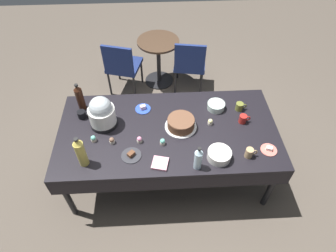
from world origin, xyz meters
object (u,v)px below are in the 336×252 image
Objects in this scene: dessert_plate_coral at (269,149)px; cupcake_mint at (139,140)px; frosted_layer_cake at (181,123)px; coffee_mug_black at (82,114)px; potluck_table at (168,133)px; ceramic_snack_bowl at (219,155)px; dessert_plate_charcoal at (131,155)px; round_cafe_table at (158,54)px; soda_bottle_ginger_ale at (81,152)px; cupcake_lemon at (112,141)px; cupcake_rose at (163,142)px; cupcake_berry at (210,122)px; soda_bottle_water at (198,159)px; soda_bottle_cola at (80,97)px; coffee_mug_red at (243,119)px; dessert_plate_cobalt at (143,108)px; coffee_mug_tan at (249,153)px; cupcake_cocoa at (93,139)px; slow_cooker at (102,113)px; maroon_chair_left at (122,65)px; maroon_chair_right at (190,62)px; coffee_mug_olive at (240,106)px; glass_salad_bowl at (216,106)px.

cupcake_mint reaches higher than dessert_plate_coral.
frosted_layer_cake is 2.60× the size of coffee_mug_black.
ceramic_snack_bowl is (0.45, -0.37, 0.11)m from potluck_table.
round_cafe_table is (0.31, 2.01, -0.26)m from dessert_plate_charcoal.
soda_bottle_ginger_ale is at bearing -80.04° from coffee_mug_black.
potluck_table is at bearing 14.72° from cupcake_lemon.
potluck_table is 0.21m from cupcake_rose.
dessert_plate_charcoal is 0.86m from cupcake_berry.
cupcake_berry is 0.74m from cupcake_mint.
dessert_plate_charcoal is 0.45m from soda_bottle_ginger_ale.
cupcake_lemon is 0.25× the size of soda_bottle_water.
cupcake_rose is 0.91m from coffee_mug_black.
frosted_layer_cake reaches higher than cupcake_lemon.
soda_bottle_cola is 1.69m from coffee_mug_red.
potluck_table is at bearing 27.45° from cupcake_mint.
dessert_plate_cobalt is 1.45× the size of coffee_mug_tan.
ceramic_snack_bowl is 1.20m from cupcake_cocoa.
slow_cooker reaches higher than cupcake_cocoa.
frosted_layer_cake reaches higher than coffee_mug_black.
potluck_table is 14.32× the size of dessert_plate_coral.
slow_cooker is 0.40× the size of maroon_chair_left.
cupcake_cocoa is at bearing -64.50° from coffee_mug_black.
cupcake_cocoa is at bearing -171.02° from frosted_layer_cake.
ceramic_snack_bowl is 0.26× the size of maroon_chair_right.
soda_bottle_ginger_ale is 0.73m from soda_bottle_cola.
frosted_layer_cake is at bearing -161.08° from coffee_mug_olive.
cupcake_mint is (-0.41, -0.17, -0.02)m from frosted_layer_cake.
soda_bottle_cola reaches higher than coffee_mug_black.
coffee_mug_olive is at bearing 17.61° from potluck_table.
glass_salad_bowl is at bearing 27.58° from cupcake_mint.
cupcake_lemon is (-0.54, -0.14, 0.09)m from potluck_table.
frosted_layer_cake is at bearing 14.00° from cupcake_lemon.
frosted_layer_cake is 1.48× the size of ceramic_snack_bowl.
dessert_plate_coral is 0.45× the size of soda_bottle_ginger_ale.
maroon_chair_right is at bearing 60.14° from cupcake_lemon.
coffee_mug_tan is at bearing -26.88° from potluck_table.
cupcake_rose reaches higher than dessert_plate_coral.
dessert_plate_cobalt is at bearing 176.83° from coffee_mug_olive.
maroon_chair_right is (-0.06, 1.85, -0.30)m from ceramic_snack_bowl.
maroon_chair_left is at bearing 125.02° from coffee_mug_tan.
cupcake_rose is 0.54m from cupcake_berry.
dessert_plate_charcoal is at bearing -157.28° from cupcake_rose.
cupcake_rose is 0.55× the size of coffee_mug_black.
coffee_mug_tan reaches higher than dessert_plate_cobalt.
frosted_layer_cake is 0.47m from glass_salad_bowl.
frosted_layer_cake is at bearing 23.35° from soda_bottle_ginger_ale.
cupcake_cocoa is (-0.72, -0.11, 0.09)m from potluck_table.
cupcake_rose is 0.09× the size of round_cafe_table.
cupcake_cocoa is (-0.18, 0.03, 0.00)m from cupcake_lemon.
glass_salad_bowl reaches higher than dessert_plate_coral.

